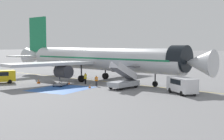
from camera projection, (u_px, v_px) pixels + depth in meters
ground_plane at (92, 81)px, 53.39m from camera, size 600.00×600.00×0.00m
apron_leadline_yellow at (101, 81)px, 53.39m from camera, size 73.86×16.77×0.01m
apron_stand_patch_blue at (62, 89)px, 43.96m from camera, size 6.95×8.35×0.01m
airliner at (98, 59)px, 53.53m from camera, size 41.23×31.22×11.89m
boarding_stairs_forward at (124, 82)px, 44.29m from camera, size 3.20×5.52×3.90m
fuel_tanker at (126, 64)px, 74.39m from camera, size 9.99×3.33×3.21m
service_van_2 at (182, 84)px, 39.20m from camera, size 4.67×4.57×2.08m
baggage_cart at (61, 84)px, 47.03m from camera, size 2.08×2.88×0.87m
ground_crew_0 at (60, 74)px, 54.22m from camera, size 0.44×0.48×1.83m
ground_crew_1 at (96, 80)px, 46.83m from camera, size 0.45×0.48×1.59m
ground_crew_2 at (85, 78)px, 49.10m from camera, size 0.28×0.46×1.79m
traffic_cone_0 at (69, 83)px, 49.23m from camera, size 0.42×0.42×0.47m
traffic_cone_1 at (90, 86)px, 44.82m from camera, size 0.42×0.42×0.47m
traffic_cone_2 at (39, 81)px, 50.27m from camera, size 0.59×0.59×0.65m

